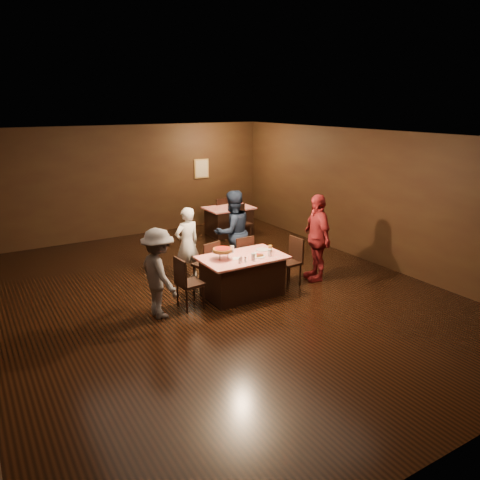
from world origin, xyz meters
The scene contains 23 objects.
room centered at (0.00, 0.01, 2.14)m, with size 10.00×10.04×3.02m.
main_table centered at (0.44, -0.23, 0.39)m, with size 1.60×1.00×0.77m, color red.
back_table centered at (2.36, 3.64, 0.39)m, with size 1.30×0.90×0.77m, color red.
chair_far_left centered at (0.04, 0.52, 0.47)m, with size 0.42×0.42×0.95m, color black.
chair_far_right centered at (0.84, 0.52, 0.47)m, with size 0.42×0.42×0.95m, color black.
chair_end_left centered at (-0.66, -0.23, 0.47)m, with size 0.42×0.42×0.95m, color black.
chair_end_right centered at (1.54, -0.23, 0.47)m, with size 0.42×0.42×0.95m, color black.
chair_back_near centered at (2.36, 2.94, 0.47)m, with size 0.42×0.42×0.95m, color black.
chair_back_far centered at (2.36, 4.24, 0.47)m, with size 0.42×0.42×0.95m, color black.
diner_white_jacket centered at (-0.11, 1.07, 0.77)m, with size 0.56×0.37×1.54m, color white.
diner_navy_hoodie centered at (0.92, 0.97, 0.90)m, with size 0.87×0.68×1.80m, color black.
diner_grey_knit centered at (-1.27, -0.29, 0.78)m, with size 1.01×0.58×1.57m, color slate.
diner_red_shirt centered at (2.18, -0.31, 0.90)m, with size 1.06×0.44×1.80m, color maroon.
pizza_stand centered at (0.04, -0.18, 0.95)m, with size 0.38×0.38×0.22m.
plate_with_slice centered at (0.69, -0.41, 0.80)m, with size 0.25×0.25×0.06m.
plate_empty centered at (0.99, -0.08, 0.78)m, with size 0.25×0.25×0.01m, color white.
glass_front_left centered at (0.49, -0.53, 0.84)m, with size 0.08×0.08×0.14m, color silver.
glass_front_right centered at (0.89, -0.48, 0.84)m, with size 0.08×0.08×0.14m, color silver.
glass_amber centered at (1.04, -0.28, 0.84)m, with size 0.08×0.08×0.14m, color #BF7F26.
glass_back centered at (0.39, 0.07, 0.84)m, with size 0.08×0.08×0.14m, color silver.
condiments centered at (0.26, -0.51, 0.82)m, with size 0.17×0.10×0.09m.
napkin_center centered at (0.74, -0.23, 0.77)m, with size 0.16×0.16×0.01m, color white.
napkin_left centered at (0.29, -0.28, 0.77)m, with size 0.16×0.16×0.01m, color white.
Camera 1 is at (-3.93, -7.37, 3.57)m, focal length 35.00 mm.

